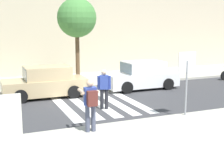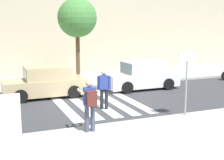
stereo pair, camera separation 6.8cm
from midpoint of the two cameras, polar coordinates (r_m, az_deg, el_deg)
ground_plane at (r=14.39m, az=-2.38°, el=-4.34°), size 120.00×120.00×0.00m
sidewalk_near at (r=9.09m, az=11.45°, el=-12.92°), size 60.00×6.00×0.14m
sidewalk_far at (r=20.00m, az=-8.27°, el=-0.12°), size 60.00×4.80×0.14m
building_facade_far at (r=23.98m, az=-11.10°, el=9.71°), size 56.00×4.00×6.99m
crosswalk_stripe_0 at (r=14.14m, az=-8.79°, el=-4.71°), size 0.44×5.20×0.01m
crosswalk_stripe_1 at (r=14.34m, az=-5.67°, el=-4.43°), size 0.44×5.20×0.01m
crosswalk_stripe_2 at (r=14.58m, az=-2.65°, el=-4.15°), size 0.44×5.20×0.01m
crosswalk_stripe_3 at (r=14.86m, az=0.26°, el=-3.86°), size 0.44×5.20×0.01m
crosswalk_stripe_4 at (r=15.17m, az=3.05°, el=-3.58°), size 0.44×5.20×0.01m
stop_sign at (r=12.11m, az=13.64°, el=1.88°), size 0.76×0.08×2.45m
photographer_with_backpack at (r=10.06m, az=-3.88°, el=-3.87°), size 0.60×0.86×1.72m
pedestrian_crossing at (r=13.28m, az=-1.32°, el=-1.26°), size 0.54×0.37×1.72m
parked_car_tan at (r=15.92m, az=-11.93°, el=-0.48°), size 4.10×1.92×1.55m
parked_car_white at (r=17.68m, az=5.59°, el=0.75°), size 4.10×1.92×1.55m
street_tree_center at (r=18.27m, az=-6.27°, el=11.15°), size 2.26×2.26×4.96m
advertising_board at (r=9.06m, az=-19.56°, el=-7.53°), size 1.10×0.11×1.60m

